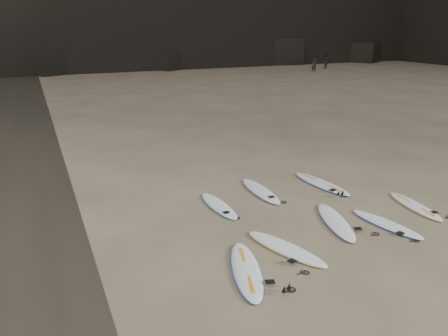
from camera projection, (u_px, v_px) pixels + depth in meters
The scene contains 11 objects.
ground at pixel (345, 224), 12.73m from camera, with size 240.00×240.00×0.00m, color #897559.
surfboard_0 at pixel (246, 270), 10.28m from camera, with size 0.64×2.68×0.10m, color white.
surfboard_1 at pixel (286, 248), 11.28m from camera, with size 0.62×2.57×0.09m, color white.
surfboard_2 at pixel (336, 221), 12.79m from camera, with size 0.63×2.65×0.10m, color white.
surfboard_3 at pixel (386, 224), 12.64m from camera, with size 0.57×2.38×0.09m, color white.
surfboard_4 at pixel (415, 206), 13.89m from camera, with size 0.58×2.40×0.09m, color white.
surfboard_5 at pixel (219, 205), 13.92m from camera, with size 0.56×2.34×0.08m, color white.
surfboard_6 at pixel (260, 191), 15.13m from camera, with size 0.62×2.59×0.09m, color white.
surfboard_7 at pixel (322, 184), 15.80m from camera, with size 0.66×2.76×0.10m, color white.
person_a at pixel (314, 65), 51.55m from camera, with size 0.58×0.38×1.60m, color #222227.
person_b at pixel (325, 61), 55.85m from camera, with size 0.92×0.72×1.90m, color black.
Camera 1 is at (-7.90, -9.15, 5.57)m, focal length 35.00 mm.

